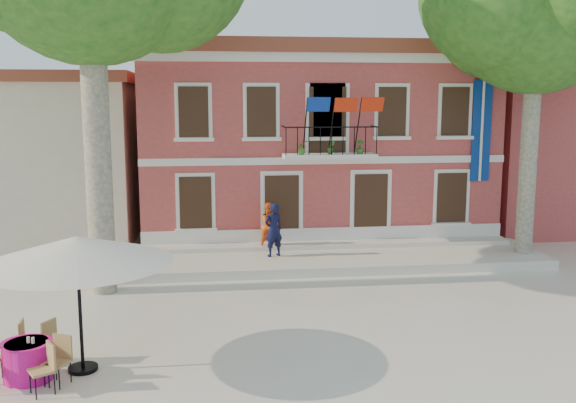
{
  "coord_description": "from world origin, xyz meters",
  "views": [
    {
      "loc": [
        -2.09,
        -16.1,
        5.44
      ],
      "look_at": [
        0.31,
        3.5,
        2.27
      ],
      "focal_mm": 40.0,
      "sensor_mm": 36.0,
      "label": 1
    }
  ],
  "objects_px": {
    "pedestrian_navy": "(274,230)",
    "pedestrian_orange": "(270,226)",
    "cafe_table_0": "(25,359)",
    "plane_tree_east": "(538,5)",
    "cafe_table_1": "(30,359)",
    "patio_umbrella": "(77,250)"
  },
  "relations": [
    {
      "from": "pedestrian_navy",
      "to": "cafe_table_1",
      "type": "height_order",
      "value": "pedestrian_navy"
    },
    {
      "from": "cafe_table_0",
      "to": "plane_tree_east",
      "type": "bearing_deg",
      "value": 28.35
    },
    {
      "from": "pedestrian_navy",
      "to": "cafe_table_0",
      "type": "distance_m",
      "value": 9.96
    },
    {
      "from": "pedestrian_orange",
      "to": "cafe_table_1",
      "type": "relative_size",
      "value": 0.87
    },
    {
      "from": "plane_tree_east",
      "to": "cafe_table_0",
      "type": "xyz_separation_m",
      "value": [
        -14.13,
        -7.63,
        -7.97
      ]
    },
    {
      "from": "plane_tree_east",
      "to": "cafe_table_1",
      "type": "xyz_separation_m",
      "value": [
        -14.03,
        -7.66,
        -7.97
      ]
    },
    {
      "from": "pedestrian_navy",
      "to": "pedestrian_orange",
      "type": "height_order",
      "value": "pedestrian_navy"
    },
    {
      "from": "pedestrian_orange",
      "to": "cafe_table_0",
      "type": "relative_size",
      "value": 0.88
    },
    {
      "from": "plane_tree_east",
      "to": "cafe_table_0",
      "type": "distance_m",
      "value": 17.93
    },
    {
      "from": "plane_tree_east",
      "to": "pedestrian_navy",
      "type": "height_order",
      "value": "plane_tree_east"
    },
    {
      "from": "pedestrian_navy",
      "to": "pedestrian_orange",
      "type": "distance_m",
      "value": 0.97
    },
    {
      "from": "patio_umbrella",
      "to": "cafe_table_1",
      "type": "distance_m",
      "value": 2.29
    },
    {
      "from": "pedestrian_navy",
      "to": "cafe_table_1",
      "type": "distance_m",
      "value": 9.93
    },
    {
      "from": "cafe_table_0",
      "to": "cafe_table_1",
      "type": "xyz_separation_m",
      "value": [
        0.1,
        -0.04,
        0.0
      ]
    },
    {
      "from": "pedestrian_navy",
      "to": "patio_umbrella",
      "type": "bearing_deg",
      "value": 34.92
    },
    {
      "from": "plane_tree_east",
      "to": "cafe_table_1",
      "type": "height_order",
      "value": "plane_tree_east"
    },
    {
      "from": "patio_umbrella",
      "to": "pedestrian_navy",
      "type": "xyz_separation_m",
      "value": [
        4.67,
        7.82,
        -1.31
      ]
    },
    {
      "from": "plane_tree_east",
      "to": "cafe_table_0",
      "type": "relative_size",
      "value": 6.08
    },
    {
      "from": "pedestrian_navy",
      "to": "pedestrian_orange",
      "type": "relative_size",
      "value": 1.09
    },
    {
      "from": "cafe_table_0",
      "to": "pedestrian_navy",
      "type": "bearing_deg",
      "value": 54.99
    },
    {
      "from": "pedestrian_orange",
      "to": "cafe_table_0",
      "type": "distance_m",
      "value": 10.75
    },
    {
      "from": "pedestrian_navy",
      "to": "cafe_table_0",
      "type": "relative_size",
      "value": 0.95
    }
  ]
}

